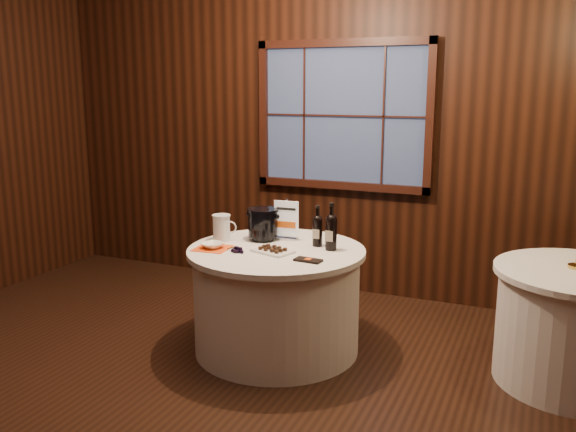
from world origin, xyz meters
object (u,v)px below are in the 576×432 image
at_px(ice_bucket, 263,223).
at_px(glass_pitcher, 222,228).
at_px(main_table, 277,299).
at_px(chocolate_plate, 273,250).
at_px(chocolate_box, 308,260).
at_px(sign_stand, 287,226).
at_px(port_bottle_left, 317,228).
at_px(cracker_bowl, 212,245).
at_px(port_bottle_right, 331,230).
at_px(grape_bunch, 239,249).

bearing_deg(ice_bucket, glass_pitcher, -153.29).
xyz_separation_m(main_table, chocolate_plate, (0.02, -0.10, 0.40)).
xyz_separation_m(chocolate_plate, chocolate_box, (0.31, -0.10, -0.01)).
height_order(main_table, glass_pitcher, glass_pitcher).
xyz_separation_m(ice_bucket, chocolate_box, (0.52, -0.40, -0.12)).
bearing_deg(sign_stand, chocolate_plate, -84.65).
height_order(port_bottle_left, chocolate_box, port_bottle_left).
relative_size(main_table, cracker_bowl, 8.08).
distance_m(sign_stand, ice_bucket, 0.18).
bearing_deg(port_bottle_right, glass_pitcher, -171.34).
bearing_deg(sign_stand, port_bottle_left, -20.18).
relative_size(sign_stand, ice_bucket, 1.28).
height_order(port_bottle_left, port_bottle_right, port_bottle_right).
xyz_separation_m(main_table, chocolate_box, (0.33, -0.21, 0.39)).
distance_m(port_bottle_right, chocolate_box, 0.36).
xyz_separation_m(ice_bucket, cracker_bowl, (-0.23, -0.37, -0.10)).
relative_size(chocolate_plate, glass_pitcher, 1.58).
bearing_deg(ice_bucket, grape_bunch, -91.25).
bearing_deg(glass_pitcher, ice_bucket, 7.75).
relative_size(port_bottle_left, grape_bunch, 1.77).
distance_m(ice_bucket, glass_pitcher, 0.31).
xyz_separation_m(main_table, port_bottle_left, (0.24, 0.19, 0.51)).
relative_size(sign_stand, chocolate_plate, 0.99).
xyz_separation_m(port_bottle_right, chocolate_plate, (-0.35, -0.23, -0.13)).
relative_size(sign_stand, port_bottle_right, 0.91).
distance_m(sign_stand, cracker_bowl, 0.60).
relative_size(chocolate_plate, grape_bunch, 1.83).
bearing_deg(ice_bucket, sign_stand, 27.62).
height_order(main_table, grape_bunch, grape_bunch).
relative_size(port_bottle_left, glass_pitcher, 1.52).
xyz_separation_m(main_table, glass_pitcher, (-0.47, 0.05, 0.48)).
relative_size(main_table, chocolate_plate, 4.08).
bearing_deg(glass_pitcher, port_bottle_right, -13.89).
height_order(main_table, chocolate_plate, chocolate_plate).
height_order(main_table, port_bottle_right, port_bottle_right).
bearing_deg(grape_bunch, ice_bucket, 88.75).
distance_m(main_table, glass_pitcher, 0.68).
bearing_deg(main_table, grape_bunch, -137.10).
height_order(port_bottle_right, chocolate_box, port_bottle_right).
bearing_deg(chocolate_plate, ice_bucket, 126.56).
relative_size(sign_stand, glass_pitcher, 1.56).
distance_m(port_bottle_left, chocolate_box, 0.42).
bearing_deg(ice_bucket, chocolate_plate, -53.44).
relative_size(ice_bucket, cracker_bowl, 1.53).
height_order(glass_pitcher, cracker_bowl, glass_pitcher).
distance_m(chocolate_box, grape_bunch, 0.53).
distance_m(chocolate_plate, glass_pitcher, 0.52).
relative_size(ice_bucket, chocolate_plate, 0.77).
height_order(port_bottle_right, grape_bunch, port_bottle_right).
distance_m(ice_bucket, cracker_bowl, 0.44).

